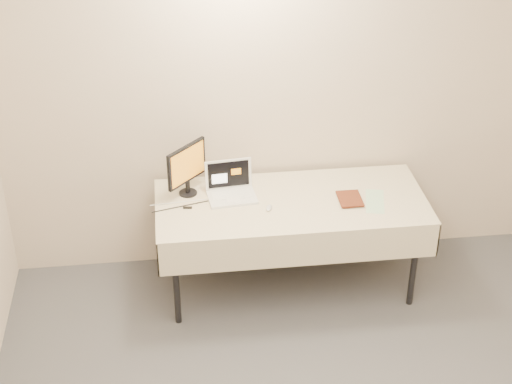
{
  "coord_description": "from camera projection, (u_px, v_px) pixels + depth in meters",
  "views": [
    {
      "loc": [
        -0.8,
        -2.45,
        3.57
      ],
      "look_at": [
        -0.25,
        1.99,
        0.86
      ],
      "focal_mm": 55.0,
      "sensor_mm": 36.0,
      "label": 1
    }
  ],
  "objects": [
    {
      "name": "clicker",
      "position": [
        269.0,
        208.0,
        5.28
      ],
      "size": [
        0.06,
        0.09,
        0.02
      ],
      "primitive_type": "ellipsoid",
      "rotation": [
        0.0,
        0.0,
        -0.32
      ],
      "color": "silver",
      "rests_on": "table"
    },
    {
      "name": "back_wall",
      "position": [
        283.0,
        92.0,
        5.44
      ],
      "size": [
        4.0,
        0.1,
        2.7
      ],
      "primitive_type": "cube",
      "color": "beige",
      "rests_on": "ground"
    },
    {
      "name": "laptop",
      "position": [
        230.0,
        188.0,
        5.41
      ],
      "size": [
        0.35,
        0.29,
        0.23
      ],
      "rotation": [
        0.0,
        0.0,
        0.1
      ],
      "color": "silver",
      "rests_on": "table"
    },
    {
      "name": "alarm_clock",
      "position": [
        222.0,
        181.0,
        5.54
      ],
      "size": [
        0.15,
        0.1,
        0.06
      ],
      "rotation": [
        0.0,
        0.0,
        -0.35
      ],
      "color": "black",
      "rests_on": "table"
    },
    {
      "name": "usb_dongle",
      "position": [
        188.0,
        208.0,
        5.29
      ],
      "size": [
        0.06,
        0.02,
        0.01
      ],
      "primitive_type": "cube",
      "rotation": [
        0.0,
        0.0,
        -0.11
      ],
      "color": "black",
      "rests_on": "table"
    },
    {
      "name": "table",
      "position": [
        291.0,
        209.0,
        5.4
      ],
      "size": [
        1.86,
        0.81,
        0.74
      ],
      "color": "black",
      "rests_on": "ground"
    },
    {
      "name": "book",
      "position": [
        339.0,
        188.0,
        5.31
      ],
      "size": [
        0.16,
        0.02,
        0.21
      ],
      "primitive_type": "imported",
      "rotation": [
        0.0,
        0.0,
        -0.01
      ],
      "color": "#9B3B1C",
      "rests_on": "table"
    },
    {
      "name": "monitor",
      "position": [
        187.0,
        166.0,
        5.34
      ],
      "size": [
        0.27,
        0.28,
        0.37
      ],
      "rotation": [
        0.0,
        0.0,
        0.8
      ],
      "color": "black",
      "rests_on": "table"
    },
    {
      "name": "paper_form",
      "position": [
        375.0,
        201.0,
        5.37
      ],
      "size": [
        0.19,
        0.33,
        0.0
      ],
      "primitive_type": "cube",
      "rotation": [
        0.0,
        0.0,
        -0.23
      ],
      "color": "#A9D4A8",
      "rests_on": "table"
    }
  ]
}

